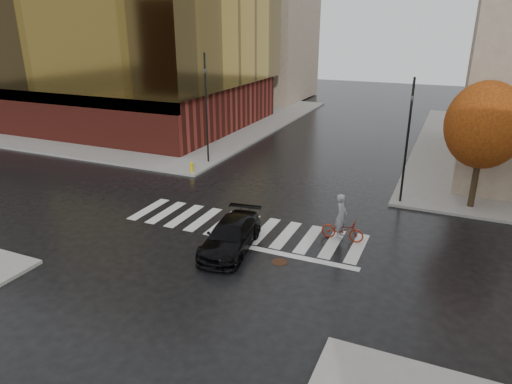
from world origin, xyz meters
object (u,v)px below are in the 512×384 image
at_px(sedan, 231,236).
at_px(fire_hydrant, 192,166).
at_px(traffic_light_nw, 206,102).
at_px(traffic_light_ne, 408,135).
at_px(cyclist, 342,225).

distance_m(sedan, fire_hydrant, 10.86).
xyz_separation_m(traffic_light_nw, traffic_light_ne, (13.20, -2.34, -0.47)).
bearing_deg(cyclist, traffic_light_nw, 55.42).
relative_size(traffic_light_nw, fire_hydrant, 10.48).
relative_size(sedan, traffic_light_nw, 0.61).
bearing_deg(traffic_light_nw, fire_hydrant, 3.33).
distance_m(cyclist, fire_hydrant, 12.41).
xyz_separation_m(sedan, cyclist, (4.15, 2.86, 0.10)).
relative_size(cyclist, fire_hydrant, 3.14).
bearing_deg(fire_hydrant, sedan, -49.86).
bearing_deg(traffic_light_nw, traffic_light_ne, 79.00).
bearing_deg(fire_hydrant, traffic_light_nw, 94.26).
xyz_separation_m(traffic_light_nw, fire_hydrant, (0.19, -2.50, -3.75)).
relative_size(sedan, traffic_light_ne, 0.68).
bearing_deg(traffic_light_nw, cyclist, 54.05).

